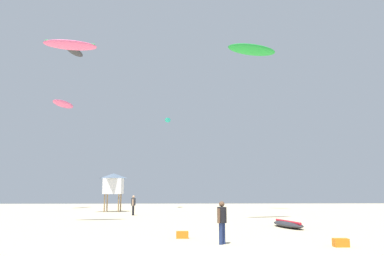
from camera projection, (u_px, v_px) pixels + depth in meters
person_foreground at (222, 219)px, 15.13m from camera, size 0.40×0.47×1.72m
person_midground at (133, 204)px, 34.06m from camera, size 0.41×0.59×1.80m
kite_grounded_near at (288, 224)px, 22.11m from camera, size 1.52×3.57×0.41m
lifeguard_tower at (113, 183)px, 40.62m from camera, size 2.30×2.30×4.15m
cooler_box at (341, 243)px, 14.28m from camera, size 0.56×0.36×0.32m
gear_bag at (182, 235)px, 16.94m from camera, size 0.56×0.36×0.32m
kite_aloft_0 at (70, 45)px, 26.71m from camera, size 3.87×1.80×0.67m
kite_aloft_1 at (75, 51)px, 38.31m from camera, size 1.67×3.15×0.63m
kite_aloft_2 at (252, 50)px, 29.63m from camera, size 4.37×2.39×0.85m
kite_aloft_4 at (63, 104)px, 49.10m from camera, size 2.49×4.48×0.93m
kite_aloft_5 at (168, 120)px, 50.89m from camera, size 1.07×2.80×0.51m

